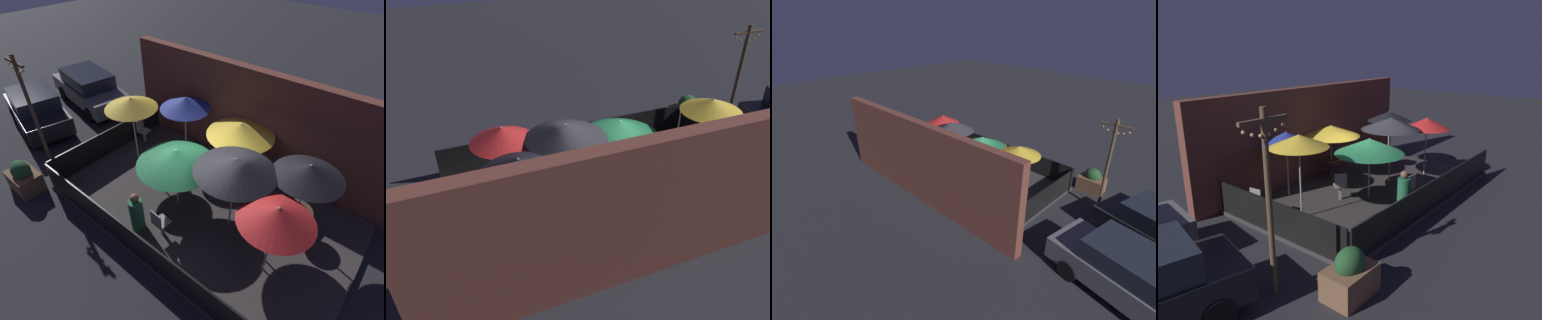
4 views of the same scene
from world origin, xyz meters
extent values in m
plane|color=#26262B|center=(0.00, 0.00, 0.00)|extent=(60.00, 60.00, 0.00)
cube|color=#383333|center=(0.00, 0.00, 0.06)|extent=(8.72, 5.10, 0.12)
cube|color=brown|center=(0.00, 2.78, 1.76)|extent=(10.32, 0.36, 3.52)
cube|color=black|center=(0.00, -2.50, 0.59)|extent=(8.52, 0.05, 0.95)
cube|color=black|center=(-4.31, 0.00, 0.59)|extent=(0.05, 4.90, 0.95)
cylinder|color=#B2B2B7|center=(2.49, 0.89, 1.28)|extent=(0.05, 0.05, 2.32)
cone|color=black|center=(2.49, 0.89, 2.26)|extent=(1.76, 1.76, 0.37)
cylinder|color=#B2B2B7|center=(0.01, 1.81, 1.14)|extent=(0.05, 0.05, 2.04)
cone|color=gold|center=(0.01, 1.81, 1.96)|extent=(2.12, 2.12, 0.40)
cylinder|color=#B2B2B7|center=(-3.15, 0.22, 1.37)|extent=(0.05, 0.05, 2.49)
cone|color=gold|center=(-3.15, 0.22, 2.43)|extent=(1.71, 1.71, 0.36)
cylinder|color=#B2B2B7|center=(1.03, -0.10, 1.31)|extent=(0.05, 0.05, 2.38)
cone|color=black|center=(1.03, -0.10, 2.30)|extent=(2.11, 2.11, 0.41)
cylinder|color=#B2B2B7|center=(-2.22, 1.79, 1.21)|extent=(0.05, 0.05, 2.18)
cone|color=#283893|center=(-2.22, 1.79, 2.10)|extent=(1.75, 1.75, 0.40)
cylinder|color=#B2B2B7|center=(2.51, -0.77, 1.25)|extent=(0.05, 0.05, 2.26)
cone|color=red|center=(2.51, -0.77, 2.17)|extent=(1.71, 1.71, 0.42)
cylinder|color=#B2B2B7|center=(-0.67, -0.40, 1.12)|extent=(0.05, 0.05, 2.00)
cone|color=#1E6B3D|center=(-0.67, -0.40, 1.88)|extent=(2.27, 2.27, 0.49)
cylinder|color=#4C3828|center=(2.49, 0.89, 0.13)|extent=(0.47, 0.47, 0.02)
cylinder|color=#4C3828|center=(2.49, 0.89, 0.48)|extent=(0.08, 0.08, 0.72)
cylinder|color=#4C3828|center=(2.49, 0.89, 0.86)|extent=(0.86, 0.86, 0.04)
cylinder|color=#4C3828|center=(0.01, 1.81, 0.13)|extent=(0.44, 0.44, 0.02)
cylinder|color=#4C3828|center=(0.01, 1.81, 0.47)|extent=(0.08, 0.08, 0.71)
cylinder|color=#4C3828|center=(0.01, 1.81, 0.84)|extent=(0.80, 0.80, 0.04)
cube|color=gray|center=(-3.85, 1.20, 0.35)|extent=(0.09, 0.09, 0.45)
cube|color=gray|center=(-3.85, 1.20, 0.59)|extent=(0.46, 0.46, 0.04)
cube|color=gray|center=(-4.02, 1.17, 0.83)|extent=(0.09, 0.40, 0.44)
cube|color=gray|center=(-0.20, -1.57, 0.35)|extent=(0.08, 0.08, 0.45)
cube|color=gray|center=(-0.20, -1.57, 0.59)|extent=(0.42, 0.42, 0.04)
cube|color=gray|center=(-0.21, -1.75, 0.83)|extent=(0.40, 0.05, 0.44)
cube|color=gray|center=(-1.42, 0.21, 0.36)|extent=(0.11, 0.11, 0.47)
cube|color=gray|center=(-1.42, 0.21, 0.61)|extent=(0.56, 0.56, 0.04)
cube|color=gray|center=(-1.54, 0.08, 0.85)|extent=(0.32, 0.29, 0.44)
cylinder|color=#236642|center=(-0.87, -1.85, 0.64)|extent=(0.55, 0.55, 1.04)
sphere|color=brown|center=(-0.87, -1.85, 1.28)|extent=(0.24, 0.24, 0.24)
cube|color=brown|center=(-4.96, -3.04, 0.33)|extent=(1.09, 0.77, 0.66)
ellipsoid|color=#235128|center=(-4.96, -3.04, 0.78)|extent=(0.71, 0.57, 0.64)
cylinder|color=brown|center=(-5.86, -1.75, 1.95)|extent=(0.12, 0.12, 3.90)
cube|color=brown|center=(-5.86, -1.75, 3.65)|extent=(1.10, 0.08, 0.08)
sphere|color=#F4B260|center=(-6.32, -1.75, 3.51)|extent=(0.07, 0.07, 0.07)
sphere|color=#F4B260|center=(-6.13, -1.75, 3.43)|extent=(0.07, 0.07, 0.07)
sphere|color=#F4B260|center=(-5.95, -1.75, 3.38)|extent=(0.07, 0.07, 0.07)
sphere|color=#F4B260|center=(-5.77, -1.75, 3.38)|extent=(0.07, 0.07, 0.07)
sphere|color=#F4B260|center=(-5.58, -1.75, 3.43)|extent=(0.07, 0.07, 0.07)
sphere|color=#F4B260|center=(-5.40, -1.75, 3.51)|extent=(0.07, 0.07, 0.07)
cylinder|color=black|center=(-6.83, -0.23, 0.32)|extent=(0.66, 0.32, 0.64)
cylinder|color=black|center=(-7.19, -1.80, 0.32)|extent=(0.66, 0.32, 0.64)
cube|color=#5B5B60|center=(-8.21, 1.85, 0.67)|extent=(4.72, 2.39, 0.70)
cube|color=#1E232D|center=(-8.21, 1.85, 1.32)|extent=(2.70, 1.93, 0.60)
cylinder|color=black|center=(-6.70, 2.43, 0.32)|extent=(0.66, 0.28, 0.64)
cylinder|color=black|center=(-6.96, 0.84, 0.32)|extent=(0.66, 0.28, 0.64)
camera|label=1|loc=(3.80, -5.09, 6.93)|focal=28.00mm
camera|label=2|loc=(3.78, 7.60, 6.85)|focal=35.00mm
camera|label=3|loc=(-9.20, 9.29, 7.25)|focal=28.00mm
camera|label=4|loc=(-10.10, -7.14, 4.94)|focal=35.00mm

